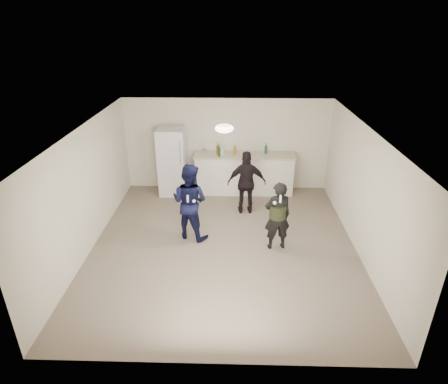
{
  "coord_description": "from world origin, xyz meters",
  "views": [
    {
      "loc": [
        0.19,
        -6.7,
        4.39
      ],
      "look_at": [
        0.0,
        0.2,
        1.15
      ],
      "focal_mm": 30.0,
      "sensor_mm": 36.0,
      "label": 1
    }
  ],
  "objects_px": {
    "fridge": "(172,162)",
    "woman": "(277,216)",
    "spectator": "(247,183)",
    "shaker": "(205,152)",
    "counter": "(244,174)",
    "man": "(190,202)"
  },
  "relations": [
    {
      "from": "fridge",
      "to": "spectator",
      "type": "xyz_separation_m",
      "value": [
        1.95,
        -1.09,
        -0.11
      ]
    },
    {
      "from": "man",
      "to": "woman",
      "type": "height_order",
      "value": "man"
    },
    {
      "from": "counter",
      "to": "woman",
      "type": "height_order",
      "value": "woman"
    },
    {
      "from": "shaker",
      "to": "man",
      "type": "height_order",
      "value": "man"
    },
    {
      "from": "fridge",
      "to": "man",
      "type": "distance_m",
      "value": 2.35
    },
    {
      "from": "counter",
      "to": "man",
      "type": "bearing_deg",
      "value": -117.46
    },
    {
      "from": "shaker",
      "to": "spectator",
      "type": "distance_m",
      "value": 1.62
    },
    {
      "from": "fridge",
      "to": "shaker",
      "type": "xyz_separation_m",
      "value": [
        0.86,
        0.04,
        0.28
      ]
    },
    {
      "from": "counter",
      "to": "woman",
      "type": "distance_m",
      "value": 2.79
    },
    {
      "from": "fridge",
      "to": "spectator",
      "type": "relative_size",
      "value": 1.14
    },
    {
      "from": "shaker",
      "to": "counter",
      "type": "bearing_deg",
      "value": 1.67
    },
    {
      "from": "counter",
      "to": "shaker",
      "type": "relative_size",
      "value": 15.29
    },
    {
      "from": "spectator",
      "to": "shaker",
      "type": "bearing_deg",
      "value": -48.27
    },
    {
      "from": "counter",
      "to": "fridge",
      "type": "distance_m",
      "value": 1.95
    },
    {
      "from": "shaker",
      "to": "fridge",
      "type": "bearing_deg",
      "value": -177.39
    },
    {
      "from": "woman",
      "to": "spectator",
      "type": "relative_size",
      "value": 0.94
    },
    {
      "from": "fridge",
      "to": "woman",
      "type": "distance_m",
      "value": 3.66
    },
    {
      "from": "shaker",
      "to": "woman",
      "type": "bearing_deg",
      "value": -58.12
    },
    {
      "from": "man",
      "to": "spectator",
      "type": "height_order",
      "value": "man"
    },
    {
      "from": "fridge",
      "to": "man",
      "type": "xyz_separation_m",
      "value": [
        0.71,
        -2.24,
        -0.06
      ]
    },
    {
      "from": "counter",
      "to": "shaker",
      "type": "distance_m",
      "value": 1.24
    },
    {
      "from": "man",
      "to": "shaker",
      "type": "bearing_deg",
      "value": -70.11
    }
  ]
}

